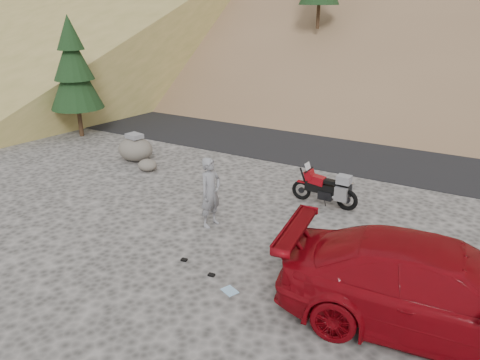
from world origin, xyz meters
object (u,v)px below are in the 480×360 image
Objects in this scene: man at (211,225)px; motorcycle at (327,189)px; red_car at (433,329)px; boulder at (135,149)px.

motorcycle is at bearing -30.00° from man.
red_car is (5.80, -1.52, 0.00)m from man.
man is 0.33× the size of red_car.
man is 5.99m from red_car.
boulder reaches higher than man.
red_car is at bearing -48.28° from motorcycle.
motorcycle reaches higher than man.
man is at bearing 68.59° from red_car.
man is (-2.21, -2.73, -0.51)m from motorcycle.
boulder is (-7.52, 0.33, -0.06)m from motorcycle.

